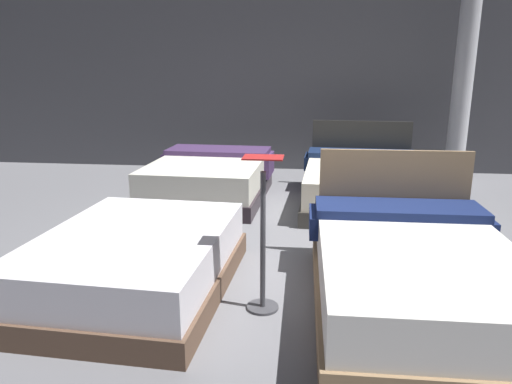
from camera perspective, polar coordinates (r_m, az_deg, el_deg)
name	(u,v)px	position (r m, az deg, el deg)	size (l,w,h in m)	color
ground_plane	(276,242)	(4.96, 2.45, -6.07)	(18.00, 18.00, 0.02)	slate
showroom_back_wall	(293,68)	(8.33, 4.48, 14.69)	(18.00, 0.06, 3.50)	#47474C
bed_0	(136,262)	(3.95, -14.27, -8.17)	(1.53, 2.02, 0.50)	brown
bed_1	(414,274)	(3.75, 18.54, -9.33)	(1.55, 2.18, 1.03)	#917250
bed_2	(209,179)	(6.52, -5.67, 1.59)	(1.62, 2.04, 0.60)	black
bed_3	(363,184)	(6.37, 12.82, 0.94)	(1.69, 2.24, 0.99)	#312F2B
price_sign	(263,252)	(3.47, 0.83, -7.23)	(0.28, 0.24, 1.16)	#3F3F44
support_pillar	(464,68)	(7.94, 23.85, 13.52)	(0.29, 0.29, 3.50)	silver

